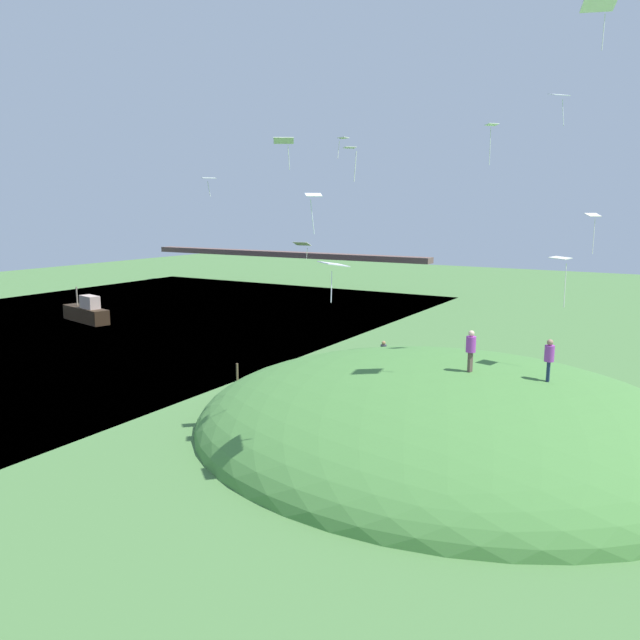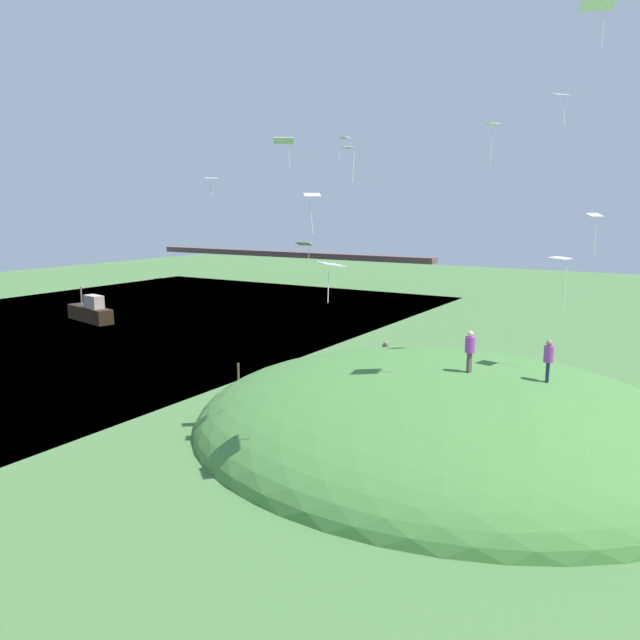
{
  "view_description": "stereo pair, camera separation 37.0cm",
  "coord_description": "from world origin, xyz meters",
  "px_view_note": "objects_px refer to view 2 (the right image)",
  "views": [
    {
      "loc": [
        18.66,
        -31.02,
        10.37
      ],
      "look_at": [
        2.52,
        -3.86,
        4.7
      ],
      "focal_mm": 34.97,
      "sensor_mm": 36.0,
      "label": 1
    },
    {
      "loc": [
        18.98,
        -30.83,
        10.37
      ],
      "look_at": [
        2.52,
        -3.86,
        4.7
      ],
      "focal_mm": 34.97,
      "sensor_mm": 36.0,
      "label": 2
    }
  ],
  "objects_px": {
    "kite_0": "(349,150)",
    "kite_2": "(561,261)",
    "person_walking_path": "(549,356)",
    "person_with_child": "(470,346)",
    "mooring_post": "(238,373)",
    "kite_3": "(344,139)",
    "kite_11": "(284,142)",
    "kite_4": "(330,265)",
    "kite_5": "(560,96)",
    "kite_8": "(595,219)",
    "kite_10": "(304,244)",
    "kite_9": "(492,129)",
    "kite_1": "(598,6)",
    "boat_on_lake": "(91,312)",
    "person_near_shore": "(385,351)",
    "kite_7": "(312,198)",
    "kite_6": "(211,179)"
  },
  "relations": [
    {
      "from": "kite_8",
      "to": "kite_11",
      "type": "xyz_separation_m",
      "value": [
        -13.37,
        -8.57,
        3.78
      ]
    },
    {
      "from": "kite_0",
      "to": "kite_3",
      "type": "bearing_deg",
      "value": 120.13
    },
    {
      "from": "person_walking_path",
      "to": "kite_1",
      "type": "relative_size",
      "value": 1.07
    },
    {
      "from": "kite_9",
      "to": "mooring_post",
      "type": "height_order",
      "value": "kite_9"
    },
    {
      "from": "kite_2",
      "to": "kite_4",
      "type": "distance_m",
      "value": 11.77
    },
    {
      "from": "kite_8",
      "to": "kite_10",
      "type": "relative_size",
      "value": 1.64
    },
    {
      "from": "kite_1",
      "to": "kite_2",
      "type": "distance_m",
      "value": 10.06
    },
    {
      "from": "kite_5",
      "to": "kite_8",
      "type": "height_order",
      "value": "kite_5"
    },
    {
      "from": "boat_on_lake",
      "to": "kite_7",
      "type": "distance_m",
      "value": 38.14
    },
    {
      "from": "kite_0",
      "to": "kite_2",
      "type": "xyz_separation_m",
      "value": [
        6.67,
        7.37,
        -4.47
      ]
    },
    {
      "from": "boat_on_lake",
      "to": "person_with_child",
      "type": "relative_size",
      "value": 3.52
    },
    {
      "from": "boat_on_lake",
      "to": "mooring_post",
      "type": "bearing_deg",
      "value": -7.07
    },
    {
      "from": "kite_2",
      "to": "kite_7",
      "type": "bearing_deg",
      "value": -145.42
    },
    {
      "from": "kite_0",
      "to": "mooring_post",
      "type": "height_order",
      "value": "kite_0"
    },
    {
      "from": "kite_1",
      "to": "kite_3",
      "type": "distance_m",
      "value": 15.78
    },
    {
      "from": "kite_3",
      "to": "kite_9",
      "type": "relative_size",
      "value": 0.6
    },
    {
      "from": "kite_0",
      "to": "kite_1",
      "type": "distance_m",
      "value": 10.44
    },
    {
      "from": "kite_5",
      "to": "kite_8",
      "type": "distance_m",
      "value": 6.65
    },
    {
      "from": "kite_10",
      "to": "person_near_shore",
      "type": "bearing_deg",
      "value": -3.34
    },
    {
      "from": "kite_3",
      "to": "mooring_post",
      "type": "height_order",
      "value": "kite_3"
    },
    {
      "from": "kite_9",
      "to": "kite_10",
      "type": "xyz_separation_m",
      "value": [
        -14.23,
        4.62,
        -6.35
      ]
    },
    {
      "from": "kite_6",
      "to": "kite_10",
      "type": "xyz_separation_m",
      "value": [
        3.08,
        6.06,
        -4.29
      ]
    },
    {
      "from": "kite_1",
      "to": "kite_2",
      "type": "height_order",
      "value": "kite_1"
    },
    {
      "from": "kite_3",
      "to": "kite_5",
      "type": "relative_size",
      "value": 0.8
    },
    {
      "from": "kite_6",
      "to": "kite_3",
      "type": "bearing_deg",
      "value": 11.19
    },
    {
      "from": "kite_3",
      "to": "kite_7",
      "type": "distance_m",
      "value": 10.97
    },
    {
      "from": "kite_5",
      "to": "mooring_post",
      "type": "relative_size",
      "value": 1.29
    },
    {
      "from": "boat_on_lake",
      "to": "kite_5",
      "type": "distance_m",
      "value": 44.59
    },
    {
      "from": "kite_5",
      "to": "kite_7",
      "type": "relative_size",
      "value": 0.86
    },
    {
      "from": "person_walking_path",
      "to": "kite_9",
      "type": "bearing_deg",
      "value": -141.17
    },
    {
      "from": "person_near_shore",
      "to": "kite_5",
      "type": "xyz_separation_m",
      "value": [
        10.9,
        -4.54,
        14.41
      ]
    },
    {
      "from": "person_walking_path",
      "to": "person_with_child",
      "type": "bearing_deg",
      "value": -76.27
    },
    {
      "from": "kite_11",
      "to": "kite_10",
      "type": "bearing_deg",
      "value": 118.11
    },
    {
      "from": "person_with_child",
      "to": "mooring_post",
      "type": "bearing_deg",
      "value": 95.92
    },
    {
      "from": "kite_4",
      "to": "kite_0",
      "type": "bearing_deg",
      "value": 107.01
    },
    {
      "from": "kite_2",
      "to": "kite_7",
      "type": "relative_size",
      "value": 1.3
    },
    {
      "from": "mooring_post",
      "to": "person_walking_path",
      "type": "bearing_deg",
      "value": -4.99
    },
    {
      "from": "kite_3",
      "to": "kite_11",
      "type": "relative_size",
      "value": 0.78
    },
    {
      "from": "kite_3",
      "to": "kite_11",
      "type": "bearing_deg",
      "value": -90.21
    },
    {
      "from": "kite_4",
      "to": "kite_7",
      "type": "bearing_deg",
      "value": 129.07
    },
    {
      "from": "kite_3",
      "to": "kite_4",
      "type": "height_order",
      "value": "kite_3"
    },
    {
      "from": "kite_5",
      "to": "kite_6",
      "type": "bearing_deg",
      "value": -176.83
    },
    {
      "from": "kite_3",
      "to": "kite_9",
      "type": "distance_m",
      "value": 8.67
    },
    {
      "from": "kite_9",
      "to": "kite_11",
      "type": "relative_size",
      "value": 1.31
    },
    {
      "from": "person_walking_path",
      "to": "kite_3",
      "type": "xyz_separation_m",
      "value": [
        -13.05,
        5.39,
        10.07
      ]
    },
    {
      "from": "person_with_child",
      "to": "boat_on_lake",
      "type": "bearing_deg",
      "value": 89.07
    },
    {
      "from": "kite_9",
      "to": "kite_11",
      "type": "distance_m",
      "value": 10.44
    },
    {
      "from": "kite_5",
      "to": "kite_2",
      "type": "bearing_deg",
      "value": -70.0
    },
    {
      "from": "person_with_child",
      "to": "kite_1",
      "type": "relative_size",
      "value": 1.08
    },
    {
      "from": "kite_0",
      "to": "kite_11",
      "type": "xyz_separation_m",
      "value": [
        -6.28,
        4.75,
        1.07
      ]
    }
  ]
}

